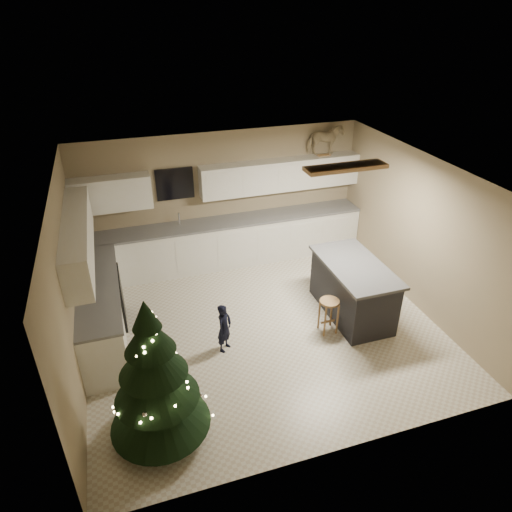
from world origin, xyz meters
name	(u,v)px	position (x,y,z in m)	size (l,w,h in m)	color
ground_plane	(263,327)	(0.00, 0.00, 0.00)	(5.50, 5.50, 0.00)	beige
room_shell	(265,231)	(0.02, 0.00, 1.75)	(5.52, 5.02, 2.61)	#8B785C
cabinetry	(186,249)	(-0.91, 1.65, 0.76)	(5.50, 3.20, 2.00)	silver
island	(353,289)	(1.55, -0.08, 0.48)	(0.90, 1.70, 0.95)	black
bar_stool	(329,308)	(0.97, -0.41, 0.44)	(0.31, 0.31, 0.59)	olive
christmas_tree	(156,384)	(-1.85, -1.60, 0.82)	(1.25, 1.21, 2.00)	#3F2816
toddler	(224,328)	(-0.72, -0.33, 0.40)	(0.29, 0.19, 0.80)	black
rocking_horse	(325,140)	(2.04, 2.33, 2.31)	(0.70, 0.36, 0.60)	olive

